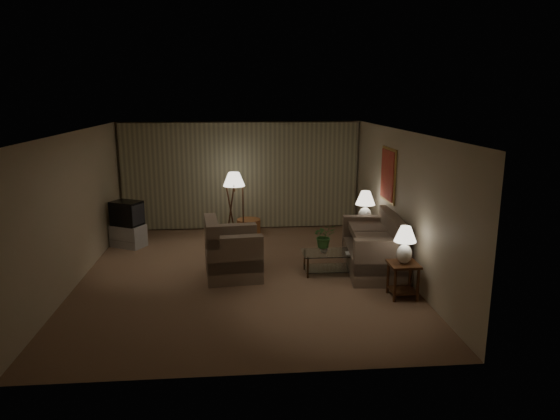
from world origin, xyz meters
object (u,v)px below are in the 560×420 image
object	(u,v)px
crt_tv	(127,213)
vase	(324,249)
tv_cabinet	(128,236)
side_table_near	(403,274)
coffee_table	(331,259)
floor_lamp	(234,204)
table_lamp_far	(365,205)
table_lamp_near	(405,242)
ottoman	(249,227)
side_table_far	(364,233)
sofa	(373,249)
armchair	(233,254)

from	to	relation	value
crt_tv	vase	world-z (taller)	crt_tv
tv_cabinet	side_table_near	bearing A→B (deg)	-4.53
coffee_table	floor_lamp	world-z (taller)	floor_lamp
table_lamp_far	vase	distance (m)	1.84
table_lamp_near	ottoman	xyz separation A→B (m)	(-2.48, 4.09, -0.78)
table_lamp_far	ottoman	xyz separation A→B (m)	(-2.48, 1.49, -0.84)
tv_cabinet	side_table_far	bearing A→B (deg)	20.07
coffee_table	table_lamp_near	bearing A→B (deg)	-51.98
coffee_table	tv_cabinet	world-z (taller)	tv_cabinet
sofa	crt_tv	distance (m)	5.44
table_lamp_far	armchair	bearing A→B (deg)	-154.41
side_table_far	ottoman	world-z (taller)	side_table_far
sofa	table_lamp_near	xyz separation A→B (m)	(0.15, -1.35, 0.55)
floor_lamp	ottoman	bearing A→B (deg)	34.29
coffee_table	armchair	bearing A→B (deg)	-179.68
armchair	coffee_table	xyz separation A→B (m)	(1.86, 0.01, -0.16)
side_table_far	table_lamp_near	xyz separation A→B (m)	(0.00, -2.60, 0.58)
coffee_table	crt_tv	distance (m)	4.74
side_table_far	table_lamp_far	world-z (taller)	table_lamp_far
table_lamp_near	sofa	bearing A→B (deg)	96.34
armchair	vase	xyz separation A→B (m)	(1.71, 0.01, 0.05)
side_table_near	ottoman	distance (m)	4.79
crt_tv	floor_lamp	xyz separation A→B (m)	(2.39, 0.52, 0.05)
armchair	ottoman	bearing A→B (deg)	-12.97
tv_cabinet	vase	world-z (taller)	vase
ottoman	armchair	bearing A→B (deg)	-97.18
side_table_near	ottoman	size ratio (longest dim) A/B	1.04
table_lamp_far	tv_cabinet	distance (m)	5.31
tv_cabinet	table_lamp_far	bearing A→B (deg)	20.07
coffee_table	floor_lamp	xyz separation A→B (m)	(-1.84, 2.62, 0.55)
side_table_near	vase	distance (m)	1.69
side_table_far	coffee_table	xyz separation A→B (m)	(-0.98, -1.35, -0.12)
table_lamp_far	coffee_table	size ratio (longest dim) A/B	0.66
side_table_near	crt_tv	size ratio (longest dim) A/B	0.78
side_table_near	table_lamp_near	world-z (taller)	table_lamp_near
sofa	table_lamp_near	world-z (taller)	table_lamp_near
armchair	ottoman	size ratio (longest dim) A/B	2.17
tv_cabinet	crt_tv	xyz separation A→B (m)	(0.00, 0.00, 0.52)
side_table_near	coffee_table	bearing A→B (deg)	128.02
side_table_far	table_lamp_near	world-z (taller)	table_lamp_near
ottoman	vase	size ratio (longest dim) A/B	3.85
tv_cabinet	crt_tv	size ratio (longest dim) A/B	1.10
armchair	side_table_far	distance (m)	3.15
side_table_far	vase	distance (m)	1.76
armchair	table_lamp_near	size ratio (longest dim) A/B	1.96
side_table_far	floor_lamp	xyz separation A→B (m)	(-2.81, 1.27, 0.43)
coffee_table	tv_cabinet	size ratio (longest dim) A/B	1.31
table_lamp_near	tv_cabinet	distance (m)	6.22
sofa	coffee_table	bearing A→B (deg)	-77.30
armchair	vase	distance (m)	1.71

